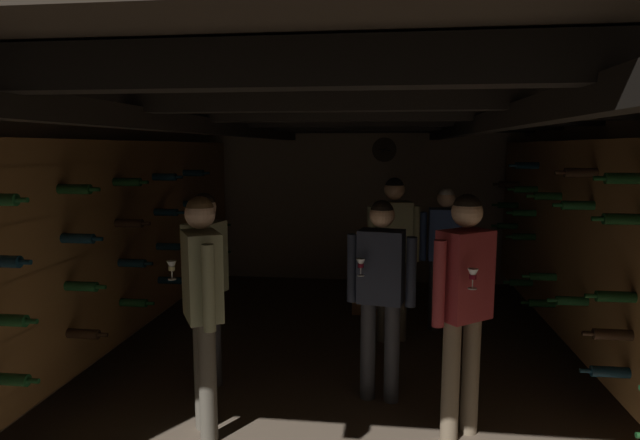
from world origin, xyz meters
The scene contains 10 objects.
ground_plane centered at (0.00, 0.00, 0.00)m, with size 8.40×8.40×0.00m, color brown.
room_shell centered at (0.00, 0.27, 1.43)m, with size 4.72×6.52×2.41m.
wine_crate_stack centered at (0.24, 1.68, 0.30)m, with size 0.52×0.35×0.60m.
display_bottle centered at (0.37, 1.70, 0.74)m, with size 0.08×0.08×0.35m.
person_host_center centered at (0.33, -0.58, 0.96)m, with size 0.53×0.33×1.59m.
person_guest_rear_center centered at (0.45, 0.73, 1.02)m, with size 0.53×0.29×1.69m.
person_guest_near_right centered at (0.89, -1.05, 1.02)m, with size 0.44×0.44×1.69m.
person_guest_mid_left centered at (-1.06, -0.58, 0.99)m, with size 0.33×0.53×1.63m.
person_guest_far_right centered at (1.00, 1.13, 0.93)m, with size 0.54×0.23×1.56m.
person_guest_near_left centered at (-0.86, -1.24, 1.01)m, with size 0.43×0.48×1.67m.
Camera 1 is at (0.36, -4.56, 1.99)m, focal length 29.57 mm.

